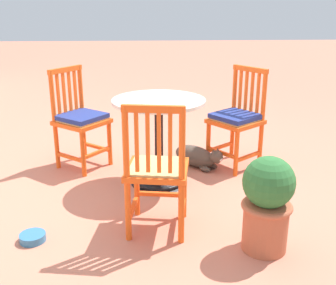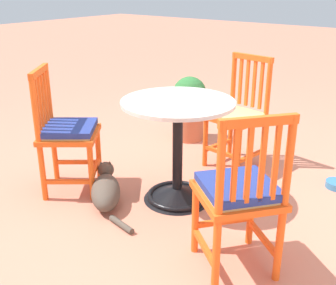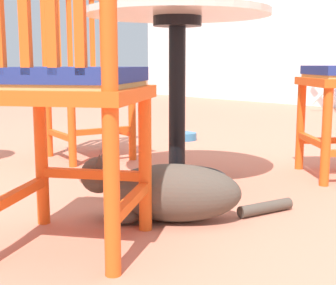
{
  "view_description": "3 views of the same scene",
  "coord_description": "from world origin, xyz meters",
  "px_view_note": "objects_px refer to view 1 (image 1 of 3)",
  "views": [
    {
      "loc": [
        -3.31,
        0.2,
        1.52
      ],
      "look_at": [
        0.19,
        0.03,
        0.31
      ],
      "focal_mm": 45.64,
      "sensor_mm": 36.0,
      "label": 1
    },
    {
      "loc": [
        2.18,
        1.69,
        1.48
      ],
      "look_at": [
        0.12,
        0.1,
        0.46
      ],
      "focal_mm": 44.82,
      "sensor_mm": 36.0,
      "label": 2
    },
    {
      "loc": [
        1.57,
        -1.27,
        0.51
      ],
      "look_at": [
        -0.15,
        0.23,
        0.15
      ],
      "focal_mm": 52.5,
      "sensor_mm": 36.0,
      "label": 3
    }
  ],
  "objects_px": {
    "pet_water_bowl": "(33,237)",
    "cafe_table": "(159,151)",
    "terracotta_planter": "(267,202)",
    "orange_chair_tucked_in": "(157,171)",
    "orange_chair_by_planter": "(237,120)",
    "tabby_cat": "(198,157)",
    "orange_chair_near_fence": "(80,120)"
  },
  "relations": [
    {
      "from": "tabby_cat",
      "to": "pet_water_bowl",
      "type": "distance_m",
      "value": 1.73
    },
    {
      "from": "tabby_cat",
      "to": "pet_water_bowl",
      "type": "relative_size",
      "value": 3.77
    },
    {
      "from": "tabby_cat",
      "to": "terracotta_planter",
      "type": "xyz_separation_m",
      "value": [
        -1.38,
        -0.26,
        0.23
      ]
    },
    {
      "from": "cafe_table",
      "to": "pet_water_bowl",
      "type": "distance_m",
      "value": 1.25
    },
    {
      "from": "orange_chair_near_fence",
      "to": "orange_chair_tucked_in",
      "type": "height_order",
      "value": "same"
    },
    {
      "from": "pet_water_bowl",
      "to": "cafe_table",
      "type": "bearing_deg",
      "value": -44.15
    },
    {
      "from": "tabby_cat",
      "to": "terracotta_planter",
      "type": "distance_m",
      "value": 1.43
    },
    {
      "from": "cafe_table",
      "to": "tabby_cat",
      "type": "xyz_separation_m",
      "value": [
        0.34,
        -0.37,
        -0.19
      ]
    },
    {
      "from": "terracotta_planter",
      "to": "pet_water_bowl",
      "type": "height_order",
      "value": "terracotta_planter"
    },
    {
      "from": "orange_chair_by_planter",
      "to": "terracotta_planter",
      "type": "height_order",
      "value": "orange_chair_by_planter"
    },
    {
      "from": "cafe_table",
      "to": "pet_water_bowl",
      "type": "xyz_separation_m",
      "value": [
        -0.88,
        0.85,
        -0.26
      ]
    },
    {
      "from": "cafe_table",
      "to": "terracotta_planter",
      "type": "distance_m",
      "value": 1.22
    },
    {
      "from": "orange_chair_near_fence",
      "to": "terracotta_planter",
      "type": "xyz_separation_m",
      "value": [
        -1.46,
        -1.34,
        -0.12
      ]
    },
    {
      "from": "terracotta_planter",
      "to": "orange_chair_tucked_in",
      "type": "bearing_deg",
      "value": 68.39
    },
    {
      "from": "tabby_cat",
      "to": "orange_chair_by_planter",
      "type": "bearing_deg",
      "value": -86.67
    },
    {
      "from": "cafe_table",
      "to": "tabby_cat",
      "type": "height_order",
      "value": "cafe_table"
    },
    {
      "from": "orange_chair_near_fence",
      "to": "orange_chair_tucked_in",
      "type": "bearing_deg",
      "value": -150.8
    },
    {
      "from": "orange_chair_by_planter",
      "to": "tabby_cat",
      "type": "xyz_separation_m",
      "value": [
        -0.02,
        0.36,
        -0.35
      ]
    },
    {
      "from": "orange_chair_tucked_in",
      "to": "pet_water_bowl",
      "type": "bearing_deg",
      "value": 97.25
    },
    {
      "from": "orange_chair_near_fence",
      "to": "tabby_cat",
      "type": "relative_size",
      "value": 1.42
    },
    {
      "from": "orange_chair_near_fence",
      "to": "orange_chair_tucked_in",
      "type": "distance_m",
      "value": 1.37
    },
    {
      "from": "orange_chair_near_fence",
      "to": "pet_water_bowl",
      "type": "height_order",
      "value": "orange_chair_near_fence"
    },
    {
      "from": "cafe_table",
      "to": "orange_chair_near_fence",
      "type": "bearing_deg",
      "value": 59.28
    },
    {
      "from": "orange_chair_by_planter",
      "to": "orange_chair_tucked_in",
      "type": "xyz_separation_m",
      "value": [
        -1.14,
        0.76,
        -0.01
      ]
    },
    {
      "from": "cafe_table",
      "to": "pet_water_bowl",
      "type": "height_order",
      "value": "cafe_table"
    },
    {
      "from": "cafe_table",
      "to": "orange_chair_by_planter",
      "type": "xyz_separation_m",
      "value": [
        0.36,
        -0.73,
        0.16
      ]
    },
    {
      "from": "orange_chair_by_planter",
      "to": "orange_chair_tucked_in",
      "type": "relative_size",
      "value": 1.0
    },
    {
      "from": "orange_chair_by_planter",
      "to": "orange_chair_tucked_in",
      "type": "distance_m",
      "value": 1.37
    },
    {
      "from": "orange_chair_by_planter",
      "to": "pet_water_bowl",
      "type": "height_order",
      "value": "orange_chair_by_planter"
    },
    {
      "from": "orange_chair_near_fence",
      "to": "tabby_cat",
      "type": "distance_m",
      "value": 1.13
    },
    {
      "from": "orange_chair_by_planter",
      "to": "orange_chair_near_fence",
      "type": "height_order",
      "value": "same"
    },
    {
      "from": "tabby_cat",
      "to": "pet_water_bowl",
      "type": "height_order",
      "value": "tabby_cat"
    }
  ]
}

